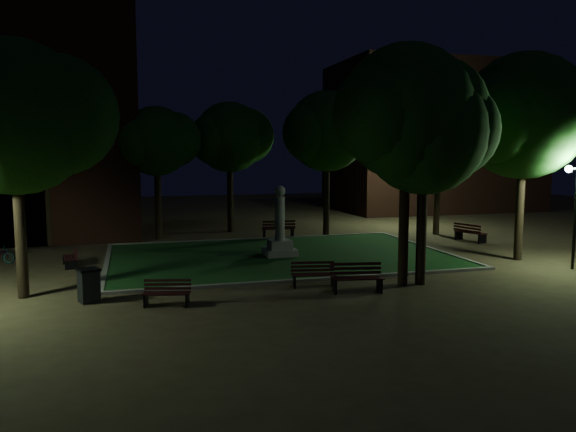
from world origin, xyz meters
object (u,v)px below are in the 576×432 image
object	(u,v)px
bench_right_side	(470,233)
bench_far_side	(278,229)
bench_left_side	(71,258)
monument	(280,236)
bench_near_right	(357,279)
bench_west_near	(167,294)
trash_bin	(89,285)
bench_near_left	(313,275)

from	to	relation	value
bench_right_side	bench_far_side	xyz separation A→B (m)	(-9.54, 4.09, 0.01)
bench_left_side	monument	bearing A→B (deg)	79.20
bench_near_right	bench_far_side	bearing A→B (deg)	98.11
bench_right_side	bench_left_side	bearing A→B (deg)	76.39
bench_left_side	bench_far_side	distance (m)	11.71
bench_near_right	bench_west_near	world-z (taller)	bench_near_right
bench_right_side	bench_far_side	distance (m)	10.38
trash_bin	bench_right_side	bearing A→B (deg)	21.50
bench_near_left	bench_left_side	world-z (taller)	bench_near_left
bench_right_side	bench_far_side	world-z (taller)	bench_far_side
bench_near_left	bench_near_right	size ratio (longest dim) A/B	0.88
bench_near_right	bench_right_side	xyz separation A→B (m)	(10.05, 8.50, -0.00)
monument	bench_near_right	bearing A→B (deg)	-82.84
bench_near_right	bench_left_side	world-z (taller)	bench_near_right
bench_near_left	bench_left_side	bearing A→B (deg)	156.02
bench_near_right	bench_right_side	size ratio (longest dim) A/B	1.00
bench_west_near	trash_bin	world-z (taller)	trash_bin
bench_far_side	bench_right_side	bearing A→B (deg)	162.06
bench_near_left	trash_bin	distance (m)	7.59
monument	bench_left_side	size ratio (longest dim) A/B	2.14
monument	trash_bin	bearing A→B (deg)	-143.09
monument	bench_near_right	distance (m)	7.08
bench_right_side	trash_bin	xyz separation A→B (m)	(-18.82, -7.41, 0.10)
bench_far_side	monument	bearing A→B (deg)	81.24
monument	bench_near_right	size ratio (longest dim) A/B	1.71
bench_left_side	bench_far_side	size ratio (longest dim) A/B	0.79
bench_right_side	bench_far_side	bearing A→B (deg)	49.42
bench_left_side	bench_right_side	bearing A→B (deg)	84.10
bench_west_near	trash_bin	xyz separation A→B (m)	(-2.38, 1.11, 0.17)
bench_west_near	bench_left_side	world-z (taller)	bench_west_near
monument	bench_far_side	distance (m)	5.77
bench_right_side	trash_bin	distance (m)	20.23
monument	bench_far_side	bearing A→B (deg)	75.96
bench_near_left	trash_bin	world-z (taller)	trash_bin
bench_left_side	bench_near_left	bearing A→B (deg)	45.67
bench_west_near	bench_near_left	bearing A→B (deg)	26.61
monument	bench_near_left	xyz separation A→B (m)	(-0.30, -5.83, -0.55)
bench_left_side	bench_far_side	bearing A→B (deg)	107.79
bench_west_near	bench_right_side	world-z (taller)	bench_right_side
bench_near_right	bench_right_side	distance (m)	13.16
bench_left_side	bench_right_side	xyz separation A→B (m)	(19.93, 1.31, 0.09)
bench_far_side	bench_near_right	bearing A→B (deg)	92.94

